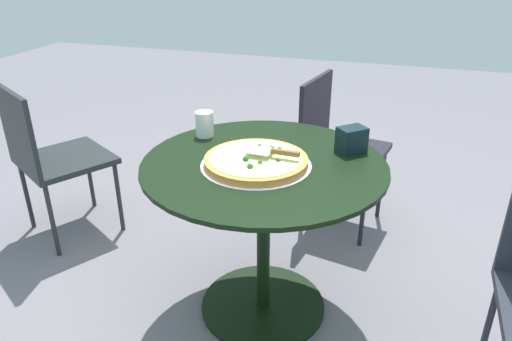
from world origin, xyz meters
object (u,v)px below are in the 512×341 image
(patio_table, at_px, (264,206))
(drinking_cup, at_px, (204,124))
(napkin_dispenser, at_px, (352,140))
(pizza_on_tray, at_px, (256,161))
(patio_chair_corner, at_px, (334,140))
(pizza_server, at_px, (273,152))
(patio_chair_near, at_px, (49,152))

(patio_table, relative_size, drinking_cup, 8.72)
(napkin_dispenser, bearing_deg, patio_table, 170.46)
(pizza_on_tray, xyz_separation_m, napkin_dispenser, (-0.32, -0.25, 0.03))
(patio_chair_corner, bearing_deg, napkin_dispenser, 103.79)
(pizza_server, distance_m, drinking_cup, 0.42)
(drinking_cup, bearing_deg, patio_chair_near, -2.96)
(pizza_server, bearing_deg, drinking_cup, -29.68)
(napkin_dispenser, distance_m, patio_chair_corner, 0.70)
(patio_table, relative_size, patio_chair_near, 1.12)
(drinking_cup, height_order, patio_chair_corner, patio_chair_corner)
(patio_chair_near, distance_m, patio_chair_corner, 1.51)
(pizza_server, xyz_separation_m, patio_chair_near, (1.28, -0.26, -0.28))
(pizza_server, bearing_deg, patio_chair_near, -11.33)
(drinking_cup, distance_m, patio_chair_corner, 0.85)
(patio_chair_near, bearing_deg, drinking_cup, 177.04)
(pizza_on_tray, bearing_deg, patio_chair_corner, -100.99)
(pizza_server, relative_size, drinking_cup, 1.94)
(patio_table, height_order, patio_chair_near, patio_chair_near)
(patio_table, xyz_separation_m, patio_chair_corner, (-0.15, -0.84, -0.01))
(patio_chair_near, relative_size, patio_chair_corner, 1.02)
(pizza_server, distance_m, patio_chair_near, 1.33)
(pizza_on_tray, relative_size, napkin_dispenser, 3.88)
(patio_chair_near, bearing_deg, napkin_dispenser, 179.01)
(patio_chair_corner, bearing_deg, drinking_cup, 53.77)
(pizza_on_tray, bearing_deg, patio_table, -117.02)
(pizza_on_tray, height_order, napkin_dispenser, napkin_dispenser)
(napkin_dispenser, xyz_separation_m, patio_chair_near, (1.54, -0.03, -0.27))
(pizza_server, height_order, drinking_cup, drinking_cup)
(patio_table, bearing_deg, patio_chair_near, -10.67)
(patio_table, relative_size, napkin_dispenser, 8.73)
(drinking_cup, relative_size, napkin_dispenser, 1.00)
(pizza_on_tray, distance_m, drinking_cup, 0.38)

